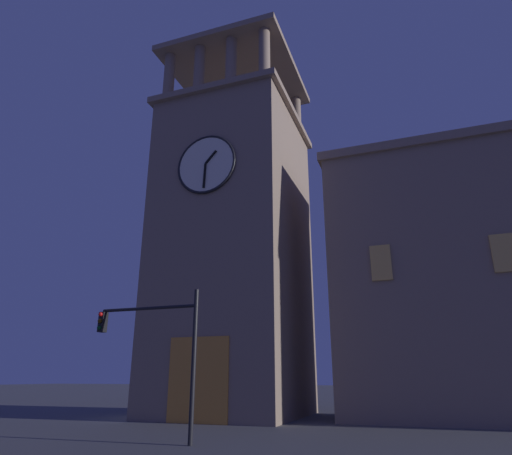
# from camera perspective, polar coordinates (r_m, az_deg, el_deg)

# --- Properties ---
(ground_plane) EXTENTS (200.00, 200.00, 0.00)m
(ground_plane) POSITION_cam_1_polar(r_m,az_deg,el_deg) (26.64, -13.25, -22.74)
(ground_plane) COLOR #4C4C51
(clocktower) EXTENTS (8.41, 9.34, 25.44)m
(clocktower) POSITION_cam_1_polar(r_m,az_deg,el_deg) (27.90, -2.71, -2.47)
(clocktower) COLOR gray
(clocktower) RESTS_ON ground_plane
(traffic_signal_mid) EXTENTS (4.12, 0.41, 5.06)m
(traffic_signal_mid) POSITION_cam_1_polar(r_m,az_deg,el_deg) (16.62, -12.41, -13.89)
(traffic_signal_mid) COLOR black
(traffic_signal_mid) RESTS_ON ground_plane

